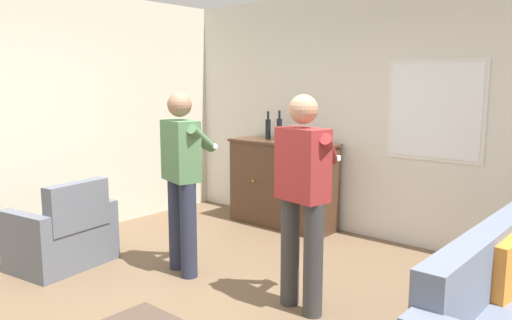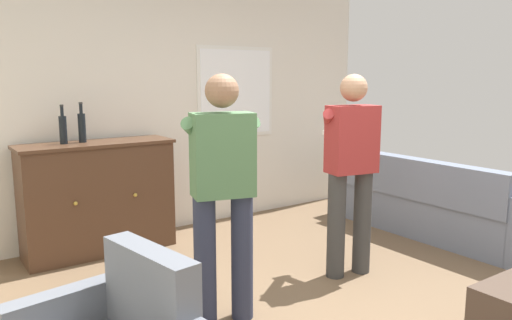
{
  "view_description": "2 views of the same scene",
  "coord_description": "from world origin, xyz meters",
  "px_view_note": "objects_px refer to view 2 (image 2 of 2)",
  "views": [
    {
      "loc": [
        2.76,
        -2.48,
        1.76
      ],
      "look_at": [
        0.04,
        0.67,
        1.12
      ],
      "focal_mm": 35.0,
      "sensor_mm": 36.0,
      "label": 1
    },
    {
      "loc": [
        -2.35,
        -2.3,
        1.66
      ],
      "look_at": [
        -0.24,
        0.7,
        1.04
      ],
      "focal_mm": 35.0,
      "sensor_mm": 36.0,
      "label": 2
    }
  ],
  "objects_px": {
    "person_standing_left": "(223,187)",
    "bottle_liquor_amber": "(82,126)",
    "sideboard_cabinet": "(98,198)",
    "person_standing_right": "(350,165)",
    "bottle_wine_green": "(63,129)",
    "couch": "(424,205)"
  },
  "relations": [
    {
      "from": "person_standing_left",
      "to": "bottle_liquor_amber",
      "type": "bearing_deg",
      "value": 100.74
    },
    {
      "from": "sideboard_cabinet",
      "to": "person_standing_right",
      "type": "height_order",
      "value": "person_standing_right"
    },
    {
      "from": "person_standing_right",
      "to": "sideboard_cabinet",
      "type": "bearing_deg",
      "value": 131.67
    },
    {
      "from": "sideboard_cabinet",
      "to": "person_standing_right",
      "type": "xyz_separation_m",
      "value": [
        1.55,
        -1.74,
        0.41
      ]
    },
    {
      "from": "sideboard_cabinet",
      "to": "bottle_liquor_amber",
      "type": "distance_m",
      "value": 0.68
    },
    {
      "from": "sideboard_cabinet",
      "to": "bottle_wine_green",
      "type": "height_order",
      "value": "bottle_wine_green"
    },
    {
      "from": "bottle_liquor_amber",
      "to": "person_standing_left",
      "type": "bearing_deg",
      "value": -79.26
    },
    {
      "from": "bottle_wine_green",
      "to": "bottle_liquor_amber",
      "type": "xyz_separation_m",
      "value": [
        0.17,
        0.01,
        0.01
      ]
    },
    {
      "from": "couch",
      "to": "person_standing_left",
      "type": "relative_size",
      "value": 1.4
    },
    {
      "from": "couch",
      "to": "person_standing_right",
      "type": "bearing_deg",
      "value": -168.37
    },
    {
      "from": "person_standing_left",
      "to": "bottle_wine_green",
      "type": "bearing_deg",
      "value": 105.74
    },
    {
      "from": "person_standing_left",
      "to": "person_standing_right",
      "type": "xyz_separation_m",
      "value": [
        1.29,
        0.09,
        0.0
      ]
    },
    {
      "from": "sideboard_cabinet",
      "to": "bottle_liquor_amber",
      "type": "height_order",
      "value": "bottle_liquor_amber"
    },
    {
      "from": "sideboard_cabinet",
      "to": "person_standing_left",
      "type": "distance_m",
      "value": 1.89
    },
    {
      "from": "sideboard_cabinet",
      "to": "person_standing_right",
      "type": "distance_m",
      "value": 2.36
    },
    {
      "from": "sideboard_cabinet",
      "to": "couch",
      "type": "bearing_deg",
      "value": -25.96
    },
    {
      "from": "couch",
      "to": "person_standing_left",
      "type": "height_order",
      "value": "person_standing_left"
    },
    {
      "from": "bottle_wine_green",
      "to": "person_standing_left",
      "type": "xyz_separation_m",
      "value": [
        0.53,
        -1.88,
        -0.26
      ]
    },
    {
      "from": "person_standing_left",
      "to": "person_standing_right",
      "type": "distance_m",
      "value": 1.29
    },
    {
      "from": "bottle_liquor_amber",
      "to": "couch",
      "type": "bearing_deg",
      "value": -26.14
    },
    {
      "from": "couch",
      "to": "person_standing_right",
      "type": "distance_m",
      "value": 1.58
    },
    {
      "from": "bottle_wine_green",
      "to": "person_standing_right",
      "type": "xyz_separation_m",
      "value": [
        1.82,
        -1.79,
        -0.26
      ]
    }
  ]
}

